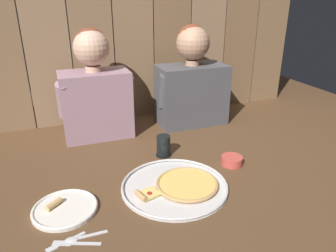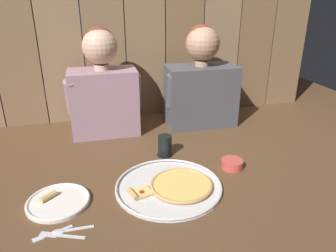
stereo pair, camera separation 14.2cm
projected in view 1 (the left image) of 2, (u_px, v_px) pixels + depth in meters
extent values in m
plane|color=brown|center=(180.00, 170.00, 1.41)|extent=(3.20, 3.20, 0.00)
cylinder|color=silver|center=(175.00, 187.00, 1.29)|extent=(0.43, 0.43, 0.01)
torus|color=silver|center=(175.00, 185.00, 1.28)|extent=(0.43, 0.43, 0.01)
cylinder|color=#B23823|center=(187.00, 185.00, 1.29)|extent=(0.25, 0.25, 0.00)
cylinder|color=#EFC660|center=(187.00, 184.00, 1.29)|extent=(0.24, 0.24, 0.01)
torus|color=tan|center=(187.00, 184.00, 1.29)|extent=(0.26, 0.26, 0.01)
cube|color=#F4D170|center=(149.00, 194.00, 1.23)|extent=(0.09, 0.09, 0.01)
cylinder|color=tan|center=(141.00, 196.00, 1.21)|extent=(0.04, 0.07, 0.02)
cylinder|color=#A3281E|center=(150.00, 193.00, 1.22)|extent=(0.02, 0.02, 0.00)
cylinder|color=white|center=(65.00, 209.00, 1.15)|extent=(0.24, 0.24, 0.01)
torus|color=white|center=(65.00, 208.00, 1.15)|extent=(0.24, 0.24, 0.01)
cylinder|color=tan|center=(54.00, 204.00, 1.15)|extent=(0.06, 0.06, 0.02)
cylinder|color=black|center=(164.00, 155.00, 1.55)|extent=(0.08, 0.08, 0.01)
cylinder|color=black|center=(163.00, 145.00, 1.53)|extent=(0.07, 0.07, 0.10)
cylinder|color=#CC4C42|center=(232.00, 160.00, 1.46)|extent=(0.10, 0.10, 0.04)
cylinder|color=#B23823|center=(232.00, 159.00, 1.46)|extent=(0.08, 0.08, 0.02)
cube|color=silver|center=(71.00, 239.00, 1.01)|extent=(0.09, 0.04, 0.01)
cube|color=silver|center=(52.00, 248.00, 0.98)|extent=(0.04, 0.03, 0.01)
cube|color=silver|center=(86.00, 243.00, 1.00)|extent=(0.09, 0.05, 0.01)
cube|color=silver|center=(62.00, 243.00, 1.00)|extent=(0.06, 0.04, 0.00)
cube|color=silver|center=(93.00, 234.00, 1.03)|extent=(0.10, 0.01, 0.01)
ellipsoid|color=silver|center=(71.00, 239.00, 1.01)|extent=(0.04, 0.03, 0.01)
cube|color=gray|center=(96.00, 104.00, 1.70)|extent=(0.36, 0.21, 0.36)
cylinder|color=#DBAD8E|center=(93.00, 69.00, 1.63)|extent=(0.08, 0.08, 0.03)
sphere|color=#DBAD8E|center=(91.00, 48.00, 1.59)|extent=(0.18, 0.18, 0.18)
sphere|color=brown|center=(91.00, 45.00, 1.59)|extent=(0.17, 0.17, 0.17)
cylinder|color=gray|center=(65.00, 100.00, 1.60)|extent=(0.08, 0.14, 0.21)
cylinder|color=gray|center=(127.00, 94.00, 1.70)|extent=(0.08, 0.11, 0.21)
cube|color=#4C4C51|center=(191.00, 95.00, 1.88)|extent=(0.40, 0.22, 0.35)
cylinder|color=tan|center=(192.00, 63.00, 1.81)|extent=(0.08, 0.08, 0.03)
sphere|color=tan|center=(193.00, 43.00, 1.77)|extent=(0.19, 0.19, 0.19)
sphere|color=brown|center=(192.00, 40.00, 1.77)|extent=(0.17, 0.17, 0.17)
cylinder|color=#4C4C51|center=(165.00, 91.00, 1.77)|extent=(0.08, 0.12, 0.21)
cylinder|color=#4C4C51|center=(222.00, 85.00, 1.89)|extent=(0.08, 0.11, 0.20)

